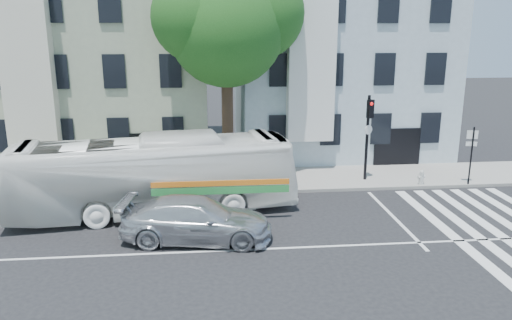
{
  "coord_description": "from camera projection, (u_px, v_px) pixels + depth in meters",
  "views": [
    {
      "loc": [
        -0.98,
        -15.96,
        7.45
      ],
      "look_at": [
        0.9,
        3.16,
        2.4
      ],
      "focal_mm": 35.0,
      "sensor_mm": 36.0,
      "label": 1
    }
  ],
  "objects": [
    {
      "name": "ground",
      "position": [
        239.0,
        250.0,
        17.35
      ],
      "size": [
        120.0,
        120.0,
        0.0
      ],
      "primitive_type": "plane",
      "color": "black",
      "rests_on": "ground"
    },
    {
      "name": "sidewalk_far",
      "position": [
        229.0,
        181.0,
        25.03
      ],
      "size": [
        80.0,
        4.0,
        0.15
      ],
      "primitive_type": "cube",
      "color": "gray",
      "rests_on": "ground"
    },
    {
      "name": "building_left",
      "position": [
        105.0,
        63.0,
        29.73
      ],
      "size": [
        12.0,
        10.0,
        11.0
      ],
      "primitive_type": "cube",
      "color": "gray",
      "rests_on": "ground"
    },
    {
      "name": "building_right",
      "position": [
        335.0,
        62.0,
        31.05
      ],
      "size": [
        12.0,
        10.0,
        11.0
      ],
      "primitive_type": "cube",
      "color": "#9FB1BD",
      "rests_on": "ground"
    },
    {
      "name": "street_tree",
      "position": [
        227.0,
        21.0,
        23.78
      ],
      "size": [
        7.3,
        5.9,
        11.1
      ],
      "color": "#2D2116",
      "rests_on": "ground"
    },
    {
      "name": "bus",
      "position": [
        154.0,
        175.0,
        20.51
      ],
      "size": [
        4.29,
        11.93,
        3.25
      ],
      "primitive_type": "imported",
      "rotation": [
        0.0,
        0.0,
        1.71
      ],
      "color": "white",
      "rests_on": "ground"
    },
    {
      "name": "sedan",
      "position": [
        197.0,
        220.0,
        18.0
      ],
      "size": [
        2.93,
        5.7,
        1.58
      ],
      "primitive_type": "imported",
      "rotation": [
        0.0,
        0.0,
        1.44
      ],
      "color": "silver",
      "rests_on": "ground"
    },
    {
      "name": "hedge",
      "position": [
        76.0,
        185.0,
        22.92
      ],
      "size": [
        8.53,
        2.04,
        0.7
      ],
      "primitive_type": null,
      "rotation": [
        0.0,
        0.0,
        0.14
      ],
      "color": "#1D581C",
      "rests_on": "sidewalk_far"
    },
    {
      "name": "traffic_signal",
      "position": [
        368.0,
        127.0,
        24.27
      ],
      "size": [
        0.43,
        0.54,
        4.38
      ],
      "rotation": [
        0.0,
        0.0,
        0.42
      ],
      "color": "black",
      "rests_on": "ground"
    },
    {
      "name": "fire_hydrant",
      "position": [
        421.0,
        177.0,
        24.16
      ],
      "size": [
        0.41,
        0.23,
        0.71
      ],
      "rotation": [
        0.0,
        0.0,
        0.25
      ],
      "color": "#B6B6B2",
      "rests_on": "sidewalk_far"
    },
    {
      "name": "far_sign_pole",
      "position": [
        472.0,
        149.0,
        23.87
      ],
      "size": [
        0.51,
        0.22,
        2.83
      ],
      "rotation": [
        0.0,
        0.0,
        -0.23
      ],
      "color": "black",
      "rests_on": "sidewalk_far"
    }
  ]
}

